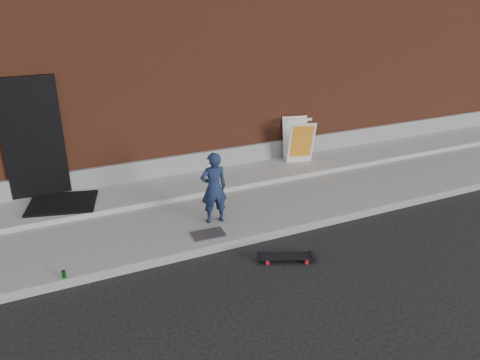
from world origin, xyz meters
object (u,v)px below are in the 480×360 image
child (214,188)px  skateboard (286,256)px  soda_can (64,274)px  pizza_sign (299,140)px

child → skateboard: bearing=117.6°
child → soda_can: child is taller
child → pizza_sign: child is taller
child → pizza_sign: size_ratio=1.30×
child → skateboard: 1.72m
child → pizza_sign: (2.80, 1.82, -0.05)m
child → soda_can: (-2.57, -0.71, -0.58)m
skateboard → soda_can: 3.28m
skateboard → pizza_sign: 3.98m
skateboard → pizza_sign: (2.18, 3.26, 0.66)m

